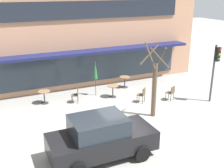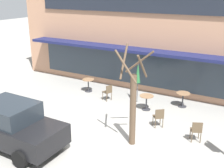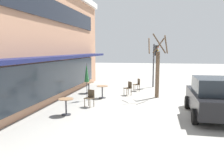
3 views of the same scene
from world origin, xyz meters
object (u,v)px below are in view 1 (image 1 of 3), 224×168
at_px(cafe_chair_0, 171,92).
at_px(patio_umbrella_green_folded, 95,70).
at_px(cafe_chair_1, 142,94).
at_px(traffic_light_pole, 215,64).
at_px(cafe_table_near_wall, 44,95).
at_px(parked_sedan, 101,137).
at_px(cafe_chair_2, 76,94).
at_px(cafe_table_streetside, 125,80).
at_px(cafe_table_by_tree, 113,89).
at_px(street_tree, 154,85).

bearing_deg(cafe_chair_0, patio_umbrella_green_folded, 145.09).
xyz_separation_m(cafe_chair_1, traffic_light_pole, (3.79, -1.62, 1.77)).
relative_size(cafe_table_near_wall, parked_sedan, 0.18).
relative_size(cafe_chair_2, parked_sedan, 0.21).
bearing_deg(traffic_light_pole, cafe_chair_2, 156.17).
relative_size(cafe_table_streetside, traffic_light_pole, 0.22).
bearing_deg(patio_umbrella_green_folded, cafe_table_near_wall, 179.37).
relative_size(cafe_table_near_wall, cafe_table_by_tree, 1.00).
relative_size(cafe_table_streetside, cafe_chair_1, 0.85).
xyz_separation_m(cafe_table_by_tree, street_tree, (0.80, -3.31, 1.22)).
xyz_separation_m(cafe_table_by_tree, cafe_chair_2, (-2.32, 0.12, 0.01)).
xyz_separation_m(parked_sedan, traffic_light_pole, (8.15, 2.60, 1.42)).
bearing_deg(cafe_table_streetside, cafe_chair_0, -65.31).
relative_size(cafe_chair_2, traffic_light_pole, 0.26).
relative_size(patio_umbrella_green_folded, cafe_chair_0, 2.47).
height_order(cafe_table_near_wall, cafe_chair_0, cafe_chair_0).
distance_m(cafe_chair_1, parked_sedan, 6.09).
bearing_deg(cafe_chair_0, traffic_light_pole, -30.14).
distance_m(cafe_chair_0, traffic_light_pole, 2.95).
bearing_deg(cafe_table_streetside, cafe_table_by_tree, -139.08).
xyz_separation_m(patio_umbrella_green_folded, traffic_light_pole, (5.84, -3.84, 0.67)).
bearing_deg(cafe_chair_1, cafe_table_streetside, 84.46).
xyz_separation_m(cafe_table_near_wall, patio_umbrella_green_folded, (3.20, -0.04, 1.11)).
height_order(cafe_table_streetside, cafe_chair_2, cafe_chair_2).
xyz_separation_m(patio_umbrella_green_folded, cafe_chair_2, (-1.47, -0.61, -1.10)).
distance_m(cafe_table_streetside, cafe_chair_2, 3.97).
bearing_deg(patio_umbrella_green_folded, cafe_chair_1, -47.14).
distance_m(cafe_table_near_wall, cafe_chair_2, 1.84).
height_order(street_tree, traffic_light_pole, street_tree).
bearing_deg(cafe_table_by_tree, cafe_table_streetside, 40.92).
distance_m(cafe_table_streetside, cafe_chair_0, 3.53).
distance_m(cafe_chair_0, cafe_chair_2, 5.66).
height_order(patio_umbrella_green_folded, traffic_light_pole, traffic_light_pole).
xyz_separation_m(cafe_table_streetside, cafe_chair_0, (1.47, -3.21, 0.01)).
bearing_deg(cafe_chair_2, cafe_table_by_tree, -3.00).
distance_m(parked_sedan, street_tree, 4.70).
bearing_deg(cafe_table_streetside, street_tree, -98.45).
height_order(cafe_chair_1, street_tree, street_tree).
distance_m(cafe_table_streetside, parked_sedan, 8.40).
height_order(cafe_table_by_tree, parked_sedan, parked_sedan).
xyz_separation_m(parked_sedan, street_tree, (3.95, 2.40, 0.86)).
relative_size(patio_umbrella_green_folded, parked_sedan, 0.52).
distance_m(patio_umbrella_green_folded, cafe_chair_0, 4.76).
relative_size(cafe_table_streetside, cafe_chair_2, 0.85).
xyz_separation_m(street_tree, traffic_light_pole, (4.20, 0.20, 0.56)).
height_order(parked_sedan, traffic_light_pole, traffic_light_pole).
distance_m(cafe_chair_2, street_tree, 4.79).
bearing_deg(patio_umbrella_green_folded, parked_sedan, -109.72).
relative_size(parked_sedan, traffic_light_pole, 1.24).
xyz_separation_m(cafe_table_near_wall, parked_sedan, (0.89, -6.48, 0.36)).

